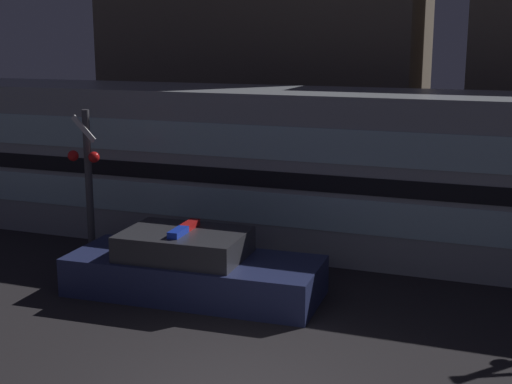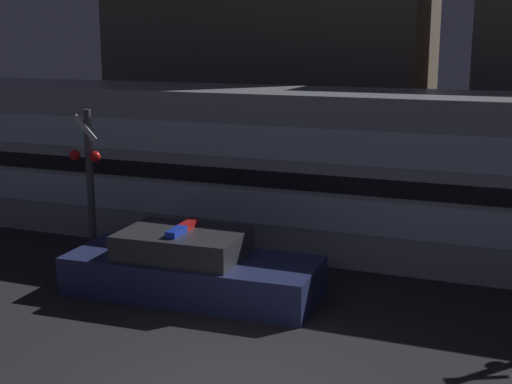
% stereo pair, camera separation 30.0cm
% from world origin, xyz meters
% --- Properties ---
extents(train, '(23.91, 2.98, 3.60)m').
position_xyz_m(train, '(-1.28, 7.60, 1.80)').
color(train, '#999EA5').
rests_on(train, ground_plane).
extents(police_car, '(4.86, 2.06, 1.33)m').
position_xyz_m(police_car, '(-2.31, 3.63, 0.50)').
color(police_car, navy).
rests_on(police_car, ground_plane).
extents(crossing_signal_far, '(0.76, 0.35, 3.27)m').
position_xyz_m(crossing_signal_far, '(-5.39, 4.88, 1.82)').
color(crossing_signal_far, '#4C4C51').
rests_on(crossing_signal_far, ground_plane).
extents(building_left, '(9.91, 4.68, 10.58)m').
position_xyz_m(building_left, '(-4.62, 14.09, 5.29)').
color(building_left, '#726656').
rests_on(building_left, ground_plane).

